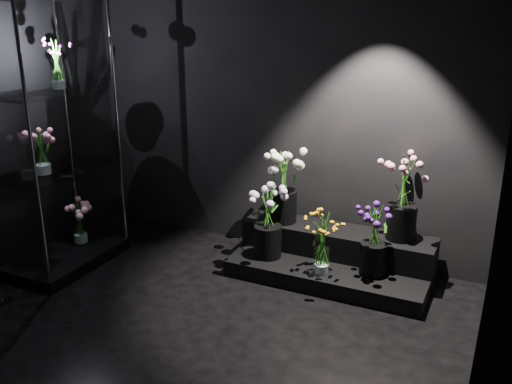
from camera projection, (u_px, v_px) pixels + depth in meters
The scene contains 13 objects.
floor at pixel (168, 349), 4.10m from camera, with size 4.00×4.00×0.00m, color black.
wall_back at pixel (280, 109), 5.36m from camera, with size 4.00×4.00×0.00m, color black.
wall_right at pixel (492, 208), 2.84m from camera, with size 4.00×4.00×0.00m, color black.
display_riser at pixel (333, 257), 5.18m from camera, with size 1.76×0.78×0.39m.
display_case at pixel (53, 141), 5.03m from camera, with size 0.65×1.08×2.38m.
bouquet_orange_bells at pixel (322, 244), 4.82m from camera, with size 0.26×0.26×0.54m.
bouquet_lilac at pixel (268, 217), 5.10m from camera, with size 0.45×0.45×0.68m.
bouquet_purple at pixel (375, 236), 4.78m from camera, with size 0.38×0.38×0.62m.
bouquet_cream_roses at pixel (283, 181), 5.25m from camera, with size 0.43×0.43×0.69m.
bouquet_pink_roses at pixel (404, 193), 4.86m from camera, with size 0.45×0.45×0.75m.
bouquet_case_pink at pixel (41, 150), 4.93m from camera, with size 0.37×0.37×0.40m.
bouquet_case_magenta at pixel (57, 64), 4.93m from camera, with size 0.24×0.24×0.42m.
bouquet_case_base_pink at pixel (79, 221), 5.55m from camera, with size 0.39×0.39×0.41m.
Camera 1 is at (2.07, -2.91, 2.40)m, focal length 40.00 mm.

